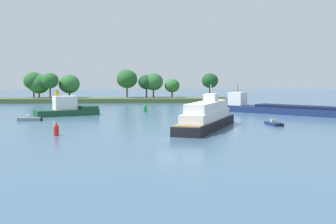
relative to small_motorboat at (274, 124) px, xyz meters
The scene contains 9 objects.
ground_plane 22.76m from the small_motorboat, 139.09° to the right, with size 400.00×400.00×0.00m, color #3D607F.
treeline_island 71.52m from the small_motorboat, 119.58° to the left, with size 83.07×10.67×9.26m.
small_motorboat is the anchor object (origin of this frame).
tugboat 39.76m from the small_motorboat, 150.99° to the left, with size 12.54×8.91×4.92m.
white_riverboat 11.87m from the small_motorboat, 159.95° to the right, with size 11.48×20.86×6.37m.
fishing_skiff 40.49m from the small_motorboat, 167.34° to the left, with size 4.12×1.43×1.04m.
cargo_barge 20.60m from the small_motorboat, 53.16° to the left, with size 32.73×30.75×5.88m.
channel_buoy_red 33.13m from the small_motorboat, 161.14° to the right, with size 0.70×0.70×1.90m.
channel_buoy_green 32.89m from the small_motorboat, 127.30° to the left, with size 0.70×0.70×1.90m.
Camera 1 is at (-2.78, -55.82, 7.80)m, focal length 49.86 mm.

